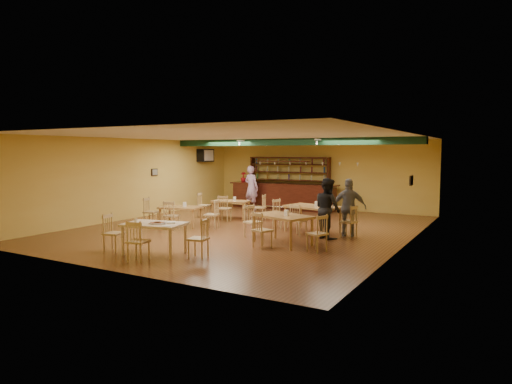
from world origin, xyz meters
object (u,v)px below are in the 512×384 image
Objects in this scene: bar_counter at (283,196)px; patron_bar at (251,188)px; dining_table_a at (231,209)px; near_table at (155,239)px; dining_table_c at (181,217)px; dining_table_d at (282,229)px; dining_table_b at (312,219)px; patron_right_a at (328,208)px.

patron_bar is (-1.12, -0.83, 0.39)m from bar_counter.
dining_table_a is 0.94× the size of near_table.
dining_table_c is at bearing -98.17° from bar_counter.
dining_table_a is at bearing 158.82° from dining_table_d.
dining_table_d is at bearing 39.67° from near_table.
dining_table_c is at bearing -152.08° from dining_table_b.
patron_bar reaches higher than dining_table_c.
dining_table_d reaches higher than dining_table_a.
dining_table_c is (-0.43, -2.42, -0.00)m from dining_table_a.
dining_table_b reaches higher than dining_table_a.
dining_table_d is at bearing -24.36° from dining_table_c.
dining_table_d is at bearing -53.19° from dining_table_a.
patron_right_a is at bearing -33.22° from dining_table_b.
patron_right_a is at bearing -7.68° from dining_table_c.
dining_table_c is at bearing 108.79° from near_table.
dining_table_a reaches higher than dining_table_c.
patron_bar reaches higher than dining_table_b.
dining_table_d is (4.24, -0.89, 0.06)m from dining_table_c.
bar_counter reaches higher than dining_table_c.
dining_table_b is 1.22× the size of dining_table_c.
patron_bar reaches higher than dining_table_d.
bar_counter reaches higher than near_table.
dining_table_b is 1.15× the size of near_table.
dining_table_c is 0.77× the size of patron_right_a.
patron_bar is at bearing 93.51° from near_table.
dining_table_b reaches higher than dining_table_d.
near_table is (1.67, -5.99, 0.05)m from dining_table_a.
dining_table_b is at bearing -29.65° from dining_table_a.
bar_counter is 3.67× the size of dining_table_c.
bar_counter is 1.44m from patron_bar.
patron_right_a is (5.30, -4.71, -0.08)m from patron_bar.
near_table reaches higher than dining_table_a.
patron_right_a reaches higher than dining_table_d.
patron_bar is (-0.26, 5.13, 0.62)m from dining_table_c.
dining_table_d reaches higher than near_table.
patron_right_a is at bearing 42.03° from near_table.
dining_table_d is 7.54m from patron_bar.
near_table is 4.98m from patron_right_a.
patron_bar is 7.09m from patron_right_a.
dining_table_a is 0.82× the size of dining_table_b.
patron_right_a reaches higher than dining_table_b.
bar_counter is at bearing 85.76° from near_table.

